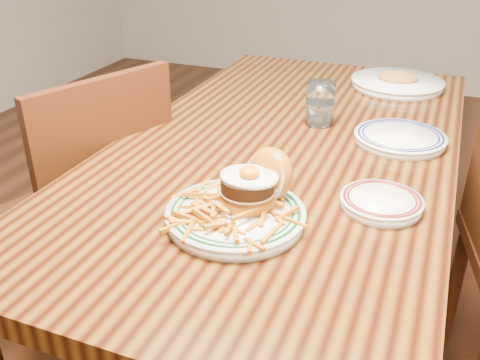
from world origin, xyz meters
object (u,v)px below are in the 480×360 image
at_px(table, 285,171).
at_px(main_plate, 241,203).
at_px(chair_left, 93,209).
at_px(side_plate, 381,202).

xyz_separation_m(table, main_plate, (0.03, -0.40, 0.12)).
bearing_deg(table, chair_left, -166.91).
bearing_deg(chair_left, table, 33.83).
distance_m(chair_left, side_plate, 0.89).
bearing_deg(main_plate, side_plate, 52.66).
bearing_deg(table, side_plate, -42.24).
distance_m(table, main_plate, 0.42).
bearing_deg(main_plate, table, 116.60).
xyz_separation_m(table, chair_left, (-0.56, -0.13, -0.17)).
relative_size(table, chair_left, 1.74).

